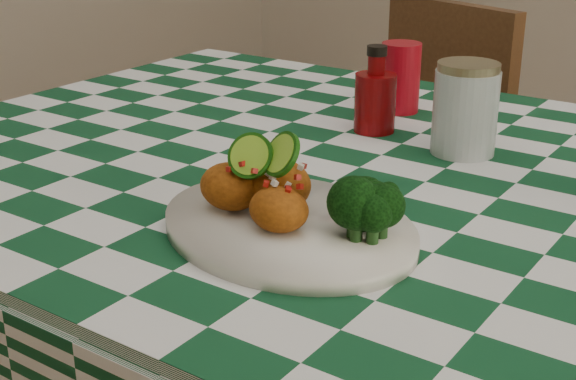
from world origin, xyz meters
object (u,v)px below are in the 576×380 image
Objects in this scene: ketchup_bottle at (376,89)px; wooden_chair_left at (388,190)px; fried_chicken_pile at (273,178)px; mason_jar at (465,109)px; plate at (288,227)px; red_tumbler at (400,77)px.

ketchup_bottle is 0.16× the size of wooden_chair_left.
fried_chicken_pile is 0.39m from mason_jar.
ketchup_bottle is (-0.09, 0.41, 0.00)m from fried_chicken_pile.
mason_jar is at bearing -34.60° from wooden_chair_left.
wooden_chair_left reaches higher than plate.
red_tumbler reaches higher than fried_chicken_pile.
plate is 1.10m from wooden_chair_left.
mason_jar reaches higher than fried_chicken_pile.
plate is 2.72× the size of red_tumbler.
fried_chicken_pile is 1.21× the size of red_tumbler.
fried_chicken_pile reaches higher than plate.
mason_jar is (0.05, 0.39, 0.06)m from plate.
red_tumbler is (-0.14, 0.54, 0.05)m from plate.
fried_chicken_pile is at bearing -99.87° from mason_jar.
plate is 2.35× the size of ketchup_bottle.
fried_chicken_pile is 1.05× the size of ketchup_bottle.
mason_jar reaches higher than red_tumbler.
ketchup_bottle is at bearing 105.64° from plate.
red_tumbler is 0.63m from wooden_chair_left.
wooden_chair_left is at bearing 114.52° from ketchup_bottle.
mason_jar reaches higher than wooden_chair_left.
ketchup_bottle is at bearing 102.84° from fried_chicken_pile.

